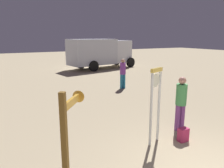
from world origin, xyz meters
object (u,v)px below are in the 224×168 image
(person_near_clock, at_px, (181,101))
(arrow_sign, at_px, (72,120))
(box_truck_near, at_px, (100,52))
(backpack, at_px, (183,135))
(person_distant, at_px, (123,72))
(standing_clock, at_px, (155,98))

(person_near_clock, bearing_deg, arrow_sign, -166.89)
(arrow_sign, distance_m, box_truck_near, 16.21)
(backpack, xyz_separation_m, person_distant, (1.85, 6.31, 0.75))
(standing_clock, height_order, backpack, standing_clock)
(standing_clock, xyz_separation_m, arrow_sign, (-2.55, -0.62, 0.07))
(standing_clock, bearing_deg, person_near_clock, 11.92)
(person_near_clock, bearing_deg, standing_clock, -168.08)
(backpack, bearing_deg, person_near_clock, 51.79)
(box_truck_near, bearing_deg, standing_clock, -109.76)
(arrow_sign, distance_m, person_distant, 8.38)
(arrow_sign, relative_size, box_truck_near, 0.31)
(backpack, relative_size, person_distant, 0.23)
(person_near_clock, relative_size, backpack, 4.38)
(standing_clock, xyz_separation_m, backpack, (0.78, -0.35, -1.10))
(arrow_sign, xyz_separation_m, person_near_clock, (3.81, 0.89, -0.40))
(standing_clock, relative_size, arrow_sign, 1.05)
(person_near_clock, height_order, backpack, person_near_clock)
(arrow_sign, bearing_deg, person_near_clock, 13.11)
(backpack, bearing_deg, standing_clock, 155.69)
(standing_clock, distance_m, person_distant, 6.53)
(person_distant, bearing_deg, standing_clock, -113.78)
(arrow_sign, height_order, box_truck_near, box_truck_near)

